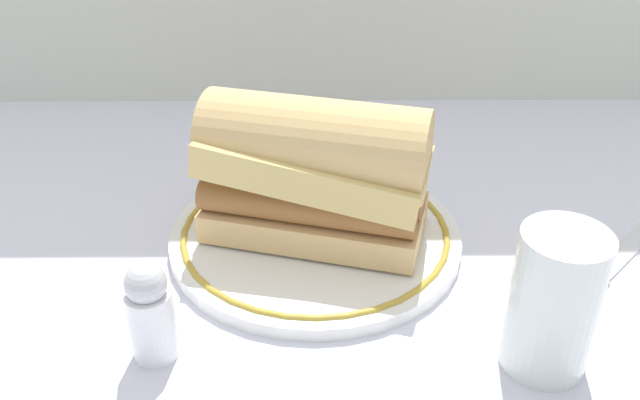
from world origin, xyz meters
TOP-DOWN VIEW (x-y plane):
  - ground_plane at (0.00, 0.00)m, footprint 1.50×1.50m
  - plate at (-0.00, 0.04)m, footprint 0.26×0.26m
  - sausage_sandwich at (-0.00, 0.04)m, footprint 0.21×0.14m
  - drinking_glass at (0.16, -0.11)m, footprint 0.06×0.06m
  - salt_shaker at (-0.12, -0.10)m, footprint 0.03×0.03m
  - butter_knife at (0.25, -0.01)m, footprint 0.13×0.13m

SIDE VIEW (x-z plane):
  - ground_plane at x=0.00m, z-range 0.00..0.00m
  - butter_knife at x=0.25m, z-range 0.00..0.01m
  - plate at x=0.00m, z-range 0.00..0.02m
  - salt_shaker at x=-0.12m, z-range 0.00..0.08m
  - drinking_glass at x=0.16m, z-range -0.01..0.10m
  - sausage_sandwich at x=0.00m, z-range 0.01..0.14m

